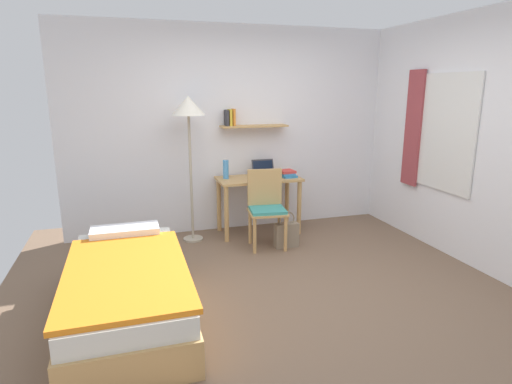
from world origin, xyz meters
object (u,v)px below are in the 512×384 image
Objects in this scene: standing_lamp at (189,114)px; book_stack at (287,174)px; bed at (128,290)px; desk at (259,189)px; laptop at (264,172)px; water_bottle at (226,169)px; desk_chair at (267,205)px; handbag at (286,234)px.

book_stack is (1.23, -0.02, -0.77)m from standing_lamp.
desk is at bearing 45.84° from bed.
water_bottle reaches higher than laptop.
bed is 2.39m from desk.
bed is at bearing -142.71° from desk_chair.
bed reaches higher than handbag.
laptop is 1.18× the size of book_stack.
desk_chair is at bearing -96.42° from desk.
book_stack is at bearing 68.88° from handbag.
water_bottle is at bearing -177.89° from laptop.
desk_chair is 2.07× the size of handbag.
desk_chair is 3.63× the size of book_stack.
handbag is at bearing 31.37° from bed.
water_bottle is 1.11m from handbag.
standing_lamp is at bearing -172.63° from laptop.
handbag is (1.02, -0.56, -1.38)m from standing_lamp.
laptop is (1.74, 1.79, 0.54)m from bed.
water_bottle is (0.45, 0.11, -0.69)m from standing_lamp.
water_bottle is 0.79m from book_stack.
handbag is at bearing -27.74° from desk_chair.
standing_lamp is at bearing 178.96° from book_stack.
desk_chair is at bearing 37.29° from bed.
standing_lamp is at bearing -177.89° from desk.
standing_lamp is (-0.86, -0.03, 0.95)m from desk.
standing_lamp is at bearing 64.76° from bed.
bed is 7.63× the size of book_stack.
handbag is (0.21, -0.11, -0.34)m from desk_chair.
desk is at bearing -137.28° from laptop.
desk_chair reaches higher than bed.
standing_lamp is 5.91× the size of laptop.
desk_chair is at bearing -105.04° from laptop.
bed is at bearing -140.83° from book_stack.
bed is 1.83× the size of desk.
book_stack is at bearing -1.04° from standing_lamp.
laptop is at bearing 2.11° from water_bottle.
handbag is (1.80, 1.10, -0.08)m from bed.
desk is at bearing 104.96° from handbag.
water_bottle is (-0.35, 0.56, 0.35)m from desk_chair.
book_stack is at bearing 39.17° from bed.
desk is 0.41m from book_stack.
laptop reaches higher than desk_chair.
book_stack is at bearing -8.38° from desk.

